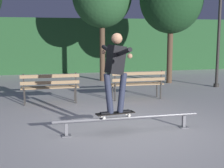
% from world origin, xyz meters
% --- Properties ---
extents(ground_plane, '(90.00, 90.00, 0.00)m').
position_xyz_m(ground_plane, '(0.00, 0.00, 0.00)').
color(ground_plane, '#ADAAA8').
extents(hedge_backdrop, '(24.00, 1.20, 2.71)m').
position_xyz_m(hedge_backdrop, '(0.00, 10.70, 1.36)').
color(hedge_backdrop, '#234C28').
rests_on(hedge_backdrop, ground).
extents(grind_rail, '(2.99, 0.18, 0.31)m').
position_xyz_m(grind_rail, '(-0.00, 0.06, 0.25)').
color(grind_rail, slate).
rests_on(grind_rail, ground).
extents(skateboard, '(0.80, 0.31, 0.09)m').
position_xyz_m(skateboard, '(-0.25, 0.06, 0.39)').
color(skateboard, black).
rests_on(skateboard, grind_rail).
extents(skateboarder, '(0.63, 1.40, 1.56)m').
position_xyz_m(skateboarder, '(-0.25, 0.06, 1.32)').
color(skateboarder, black).
rests_on(skateboarder, skateboard).
extents(park_bench_leftmost, '(1.61, 0.44, 0.88)m').
position_xyz_m(park_bench_leftmost, '(-1.36, 3.07, 0.54)').
color(park_bench_leftmost, '#282623').
rests_on(park_bench_leftmost, ground).
extents(park_bench_left_center, '(1.61, 0.44, 0.88)m').
position_xyz_m(park_bench_left_center, '(1.19, 3.07, 0.54)').
color(park_bench_left_center, '#282623').
rests_on(park_bench_left_center, ground).
extents(lamp_post_right, '(0.32, 0.32, 3.90)m').
position_xyz_m(lamp_post_right, '(4.77, 4.61, 2.48)').
color(lamp_post_right, '#282623').
rests_on(lamp_post_right, ground).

